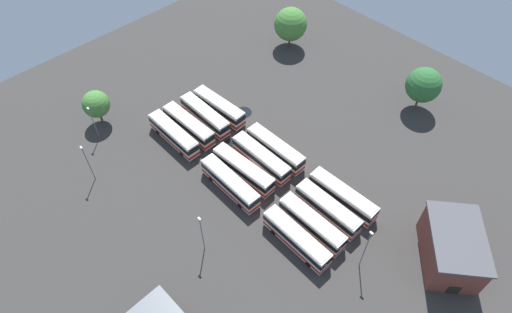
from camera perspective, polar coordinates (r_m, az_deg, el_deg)
ground_plane at (r=77.66m, az=-0.41°, el=-1.89°), size 110.13×110.13×0.00m
bus_row0_slot0 at (r=82.29m, az=-10.67°, el=2.84°), size 12.21×2.71×3.63m
bus_row0_slot1 at (r=83.48m, az=-8.77°, el=4.04°), size 12.23×2.84×3.63m
bus_row0_slot2 at (r=84.97m, az=-6.67°, el=5.34°), size 12.12×2.78×3.63m
bus_row0_slot3 at (r=86.38m, az=-4.83°, el=6.42°), size 12.12×3.22×3.63m
bus_row1_slot0 at (r=73.72m, az=-3.39°, el=-3.50°), size 12.43×2.83×3.63m
bus_row1_slot1 at (r=75.41m, az=-1.65°, el=-1.73°), size 12.57×3.30×3.63m
bus_row1_slot2 at (r=77.05m, az=0.66°, el=-0.21°), size 12.26×2.66×3.63m
bus_row1_slot3 at (r=78.57m, az=2.55°, el=1.02°), size 12.20×2.72×3.63m
bus_row2_slot0 at (r=68.03m, az=5.30°, el=-10.62°), size 12.19×2.82×3.63m
bus_row2_slot1 at (r=69.66m, az=7.30°, el=-8.69°), size 11.91×2.63×3.63m
bus_row2_slot2 at (r=71.54m, az=9.35°, el=-6.76°), size 11.85×2.66×3.63m
bus_row2_slot3 at (r=73.38m, az=11.25°, el=-5.13°), size 12.42×2.94×3.63m
depot_building at (r=71.40m, az=24.19°, el=-10.84°), size 13.36×13.89×6.63m
lamp_post_mid_lot at (r=65.17m, az=14.10°, el=-11.54°), size 0.56×0.28×9.43m
lamp_post_far_corner at (r=65.49m, az=-7.08°, el=-9.84°), size 0.56×0.28×8.62m
lamp_post_by_building at (r=78.29m, az=-21.09°, el=-0.67°), size 0.56×0.28×8.29m
lamp_post_near_entrance at (r=85.21m, az=-20.45°, el=4.26°), size 0.56×0.28×7.69m
tree_north_edge at (r=102.29m, az=4.53°, el=16.82°), size 7.42×7.42×9.40m
tree_south_edge at (r=90.81m, az=21.02°, el=8.71°), size 6.83×6.83×9.32m
tree_west_edge at (r=87.89m, az=-20.14°, el=6.44°), size 5.16×5.16×7.33m
puddle_near_shelter at (r=87.81m, az=-1.66°, el=5.77°), size 3.38×3.38×0.01m
puddle_between_rows at (r=81.99m, az=-3.19°, el=1.66°), size 2.99×2.99×0.01m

